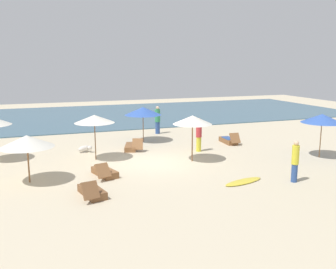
{
  "coord_description": "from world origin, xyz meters",
  "views": [
    {
      "loc": [
        -5.26,
        -16.86,
        4.82
      ],
      "look_at": [
        1.3,
        1.24,
        1.1
      ],
      "focal_mm": 40.3,
      "sensor_mm": 36.0,
      "label": 1
    }
  ],
  "objects": [
    {
      "name": "ground_plane",
      "position": [
        0.0,
        0.0,
        0.0
      ],
      "size": [
        60.0,
        60.0,
        0.0
      ],
      "primitive_type": "plane",
      "color": "beige"
    },
    {
      "name": "ocean_water",
      "position": [
        0.0,
        17.0,
        0.03
      ],
      "size": [
        48.0,
        16.0,
        0.06
      ],
      "primitive_type": "cube",
      "color": "#3D6075",
      "rests_on": "ground_plane"
    },
    {
      "name": "umbrella_0",
      "position": [
        1.99,
        -0.33,
        2.06
      ],
      "size": [
        1.9,
        1.9,
        2.27
      ],
      "color": "brown",
      "rests_on": "ground_plane"
    },
    {
      "name": "umbrella_1",
      "position": [
        -5.55,
        -1.13,
        1.71
      ],
      "size": [
        2.14,
        2.14,
        1.95
      ],
      "color": "brown",
      "rests_on": "ground_plane"
    },
    {
      "name": "umbrella_2",
      "position": [
        1.03,
        4.96,
        1.89
      ],
      "size": [
        2.23,
        2.23,
        2.13
      ],
      "color": "brown",
      "rests_on": "ground_plane"
    },
    {
      "name": "umbrella_3",
      "position": [
        8.45,
        -1.84,
        2.02
      ],
      "size": [
        2.08,
        2.08,
        2.24
      ],
      "color": "olive",
      "rests_on": "ground_plane"
    },
    {
      "name": "umbrella_5",
      "position": [
        -2.43,
        1.56,
        2.07
      ],
      "size": [
        1.97,
        1.97,
        2.27
      ],
      "color": "brown",
      "rests_on": "ground_plane"
    },
    {
      "name": "lounger_0",
      "position": [
        -0.21,
        3.06,
        0.17
      ],
      "size": [
        1.07,
        1.76,
        0.73
      ],
      "color": "brown",
      "rests_on": "ground_plane"
    },
    {
      "name": "lounger_1",
      "position": [
        5.74,
        2.74,
        0.18
      ],
      "size": [
        0.69,
        1.7,
        0.72
      ],
      "color": "brown",
      "rests_on": "ground_plane"
    },
    {
      "name": "lounger_2",
      "position": [
        -3.42,
        -3.62,
        0.17
      ],
      "size": [
        0.93,
        1.74,
        0.73
      ],
      "color": "brown",
      "rests_on": "ground_plane"
    },
    {
      "name": "lounger_3",
      "position": [
        -2.53,
        -1.31,
        0.17
      ],
      "size": [
        1.02,
        1.78,
        0.7
      ],
      "color": "brown",
      "rests_on": "ground_plane"
    },
    {
      "name": "person_0",
      "position": [
        3.16,
        1.46,
        0.95
      ],
      "size": [
        0.39,
        0.39,
        1.84
      ],
      "color": "yellow",
      "rests_on": "ground_plane"
    },
    {
      "name": "person_1",
      "position": [
        4.6,
        -4.75,
        0.89
      ],
      "size": [
        0.36,
        0.36,
        1.73
      ],
      "color": "#2D4C8C",
      "rests_on": "ground_plane"
    },
    {
      "name": "person_2",
      "position": [
        2.68,
        7.14,
        0.95
      ],
      "size": [
        0.36,
        0.36,
        1.88
      ],
      "color": "#2D4C8C",
      "rests_on": "ground_plane"
    },
    {
      "name": "dog",
      "position": [
        -2.73,
        3.35,
        0.2
      ],
      "size": [
        0.81,
        0.67,
        0.38
      ],
      "color": "silver",
      "rests_on": "ground_plane"
    },
    {
      "name": "surfboard",
      "position": [
        2.63,
        -4.1,
        0.04
      ],
      "size": [
        2.02,
        1.05,
        0.07
      ],
      "color": "gold",
      "rests_on": "ground_plane"
    }
  ]
}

